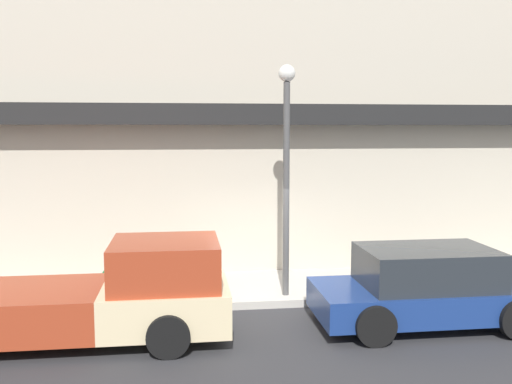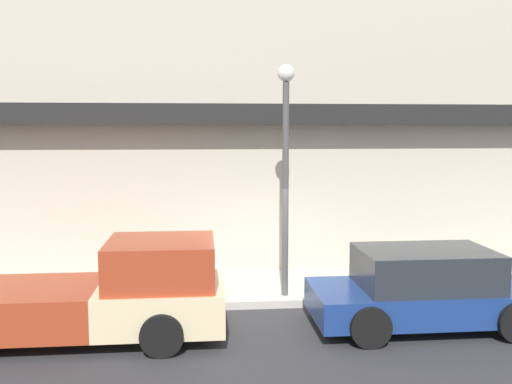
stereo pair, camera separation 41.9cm
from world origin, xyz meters
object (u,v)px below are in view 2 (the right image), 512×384
Objects in this scene: fire_hydrant at (107,283)px; street_lamp at (286,151)px; parked_car at (424,289)px; pickup_truck at (90,296)px.

fire_hydrant is 0.13× the size of street_lamp.
fire_hydrant is (-6.26, 1.98, -0.26)m from parked_car.
street_lamp reaches higher than pickup_truck.
pickup_truck is at bearing -155.02° from street_lamp.
pickup_truck is 2.00m from fire_hydrant.
pickup_truck is 1.13× the size of street_lamp.
fire_hydrant is (-0.03, 1.98, -0.31)m from pickup_truck.
parked_car is 3.95m from street_lamp.
pickup_truck is at bearing -89.24° from fire_hydrant.
street_lamp is (-2.42, 1.78, 2.57)m from parked_car.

